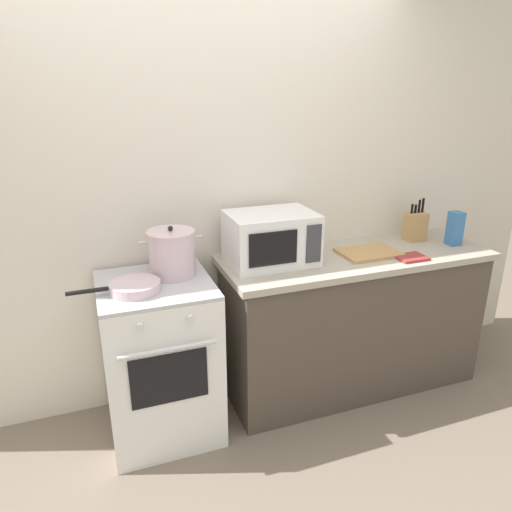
{
  "coord_description": "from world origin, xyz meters",
  "views": [
    {
      "loc": [
        -0.64,
        -1.76,
        1.9
      ],
      "look_at": [
        0.22,
        0.6,
        1.0
      ],
      "focal_mm": 33.29,
      "sensor_mm": 36.0,
      "label": 1
    }
  ],
  "objects_px": {
    "stock_pot": "(172,253)",
    "microwave": "(271,238)",
    "oven_mitt": "(411,257)",
    "knife_block": "(415,226)",
    "stove": "(160,358)",
    "frying_pan": "(134,287)",
    "cutting_board": "(369,253)",
    "pasta_box": "(455,229)"
  },
  "relations": [
    {
      "from": "stock_pot",
      "to": "microwave",
      "type": "xyz_separation_m",
      "value": [
        0.58,
        -0.0,
        0.02
      ]
    },
    {
      "from": "microwave",
      "to": "oven_mitt",
      "type": "relative_size",
      "value": 2.78
    },
    {
      "from": "knife_block",
      "to": "stove",
      "type": "bearing_deg",
      "value": -175.43
    },
    {
      "from": "frying_pan",
      "to": "microwave",
      "type": "height_order",
      "value": "microwave"
    },
    {
      "from": "cutting_board",
      "to": "knife_block",
      "type": "relative_size",
      "value": 1.26
    },
    {
      "from": "microwave",
      "to": "pasta_box",
      "type": "xyz_separation_m",
      "value": [
        1.24,
        -0.11,
        -0.04
      ]
    },
    {
      "from": "stock_pot",
      "to": "cutting_board",
      "type": "xyz_separation_m",
      "value": [
        1.2,
        -0.08,
        -0.12
      ]
    },
    {
      "from": "stove",
      "to": "frying_pan",
      "type": "bearing_deg",
      "value": -146.76
    },
    {
      "from": "stove",
      "to": "knife_block",
      "type": "height_order",
      "value": "knife_block"
    },
    {
      "from": "stock_pot",
      "to": "knife_block",
      "type": "distance_m",
      "value": 1.65
    },
    {
      "from": "stove",
      "to": "microwave",
      "type": "bearing_deg",
      "value": 6.48
    },
    {
      "from": "frying_pan",
      "to": "stove",
      "type": "bearing_deg",
      "value": 33.24
    },
    {
      "from": "stove",
      "to": "oven_mitt",
      "type": "xyz_separation_m",
      "value": [
        1.51,
        -0.16,
        0.47
      ]
    },
    {
      "from": "stove",
      "to": "cutting_board",
      "type": "distance_m",
      "value": 1.4
    },
    {
      "from": "stock_pot",
      "to": "oven_mitt",
      "type": "bearing_deg",
      "value": -9.7
    },
    {
      "from": "stove",
      "to": "stock_pot",
      "type": "bearing_deg",
      "value": 34.25
    },
    {
      "from": "frying_pan",
      "to": "pasta_box",
      "type": "bearing_deg",
      "value": 1.27
    },
    {
      "from": "stove",
      "to": "knife_block",
      "type": "bearing_deg",
      "value": 4.57
    },
    {
      "from": "frying_pan",
      "to": "microwave",
      "type": "relative_size",
      "value": 0.92
    },
    {
      "from": "microwave",
      "to": "cutting_board",
      "type": "bearing_deg",
      "value": -7.15
    },
    {
      "from": "knife_block",
      "to": "oven_mitt",
      "type": "bearing_deg",
      "value": -130.08
    },
    {
      "from": "stove",
      "to": "frying_pan",
      "type": "distance_m",
      "value": 0.5
    },
    {
      "from": "stock_pot",
      "to": "frying_pan",
      "type": "xyz_separation_m",
      "value": [
        -0.23,
        -0.15,
        -0.1
      ]
    },
    {
      "from": "knife_block",
      "to": "pasta_box",
      "type": "bearing_deg",
      "value": -43.85
    },
    {
      "from": "stove",
      "to": "microwave",
      "type": "height_order",
      "value": "microwave"
    },
    {
      "from": "frying_pan",
      "to": "cutting_board",
      "type": "height_order",
      "value": "frying_pan"
    },
    {
      "from": "pasta_box",
      "to": "oven_mitt",
      "type": "height_order",
      "value": "pasta_box"
    },
    {
      "from": "frying_pan",
      "to": "oven_mitt",
      "type": "xyz_separation_m",
      "value": [
        1.63,
        -0.08,
        -0.02
      ]
    },
    {
      "from": "stove",
      "to": "pasta_box",
      "type": "height_order",
      "value": "pasta_box"
    },
    {
      "from": "oven_mitt",
      "to": "knife_block",
      "type": "bearing_deg",
      "value": 49.92
    },
    {
      "from": "stove",
      "to": "microwave",
      "type": "distance_m",
      "value": 0.93
    },
    {
      "from": "cutting_board",
      "to": "stock_pot",
      "type": "bearing_deg",
      "value": 176.27
    },
    {
      "from": "frying_pan",
      "to": "pasta_box",
      "type": "relative_size",
      "value": 2.08
    },
    {
      "from": "knife_block",
      "to": "cutting_board",
      "type": "bearing_deg",
      "value": -162.55
    },
    {
      "from": "stove",
      "to": "cutting_board",
      "type": "bearing_deg",
      "value": 0.05
    },
    {
      "from": "microwave",
      "to": "knife_block",
      "type": "height_order",
      "value": "microwave"
    },
    {
      "from": "frying_pan",
      "to": "knife_block",
      "type": "distance_m",
      "value": 1.89
    },
    {
      "from": "microwave",
      "to": "pasta_box",
      "type": "relative_size",
      "value": 2.27
    },
    {
      "from": "stove",
      "to": "oven_mitt",
      "type": "relative_size",
      "value": 5.11
    },
    {
      "from": "stock_pot",
      "to": "knife_block",
      "type": "height_order",
      "value": "knife_block"
    },
    {
      "from": "cutting_board",
      "to": "pasta_box",
      "type": "distance_m",
      "value": 0.63
    },
    {
      "from": "stock_pot",
      "to": "stove",
      "type": "bearing_deg",
      "value": -145.75
    }
  ]
}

